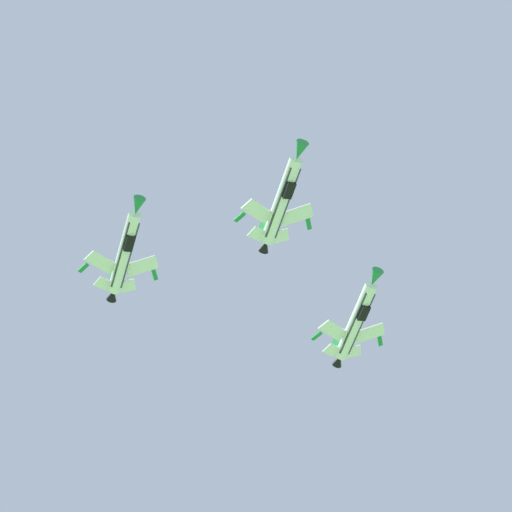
# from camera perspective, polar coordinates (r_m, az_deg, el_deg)

# --- Properties ---
(fighter_jet_lead) EXTENTS (11.81, 13.53, 4.69)m
(fighter_jet_lead) POSITION_cam_1_polar(r_m,az_deg,el_deg) (127.21, 1.43, 3.14)
(fighter_jet_lead) COLOR silver
(fighter_jet_left_wing) EXTENTS (11.85, 13.53, 4.53)m
(fighter_jet_left_wing) POSITION_cam_1_polar(r_m,az_deg,el_deg) (136.81, 5.52, -3.49)
(fighter_jet_left_wing) COLOR silver
(fighter_jet_right_wing) EXTENTS (11.85, 13.53, 4.53)m
(fighter_jet_right_wing) POSITION_cam_1_polar(r_m,az_deg,el_deg) (132.90, -7.19, 0.26)
(fighter_jet_right_wing) COLOR silver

